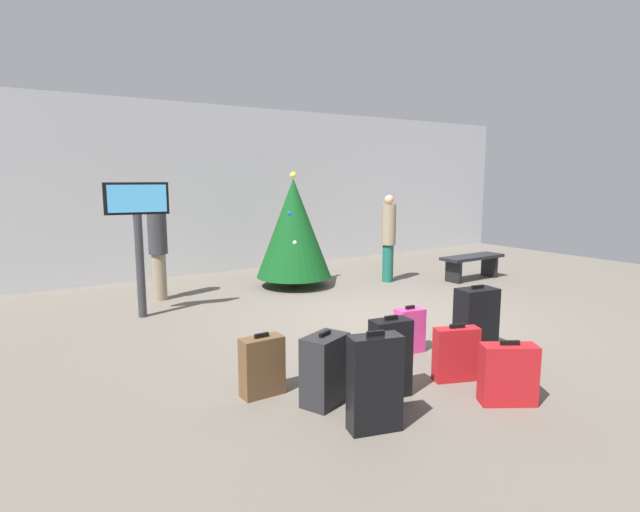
% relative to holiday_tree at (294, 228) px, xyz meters
% --- Properties ---
extents(ground_plane, '(16.00, 16.00, 0.00)m').
position_rel_holiday_tree_xyz_m(ground_plane, '(-0.05, -2.59, -1.09)').
color(ground_plane, '#665E54').
extents(back_wall, '(16.00, 0.20, 3.49)m').
position_rel_holiday_tree_xyz_m(back_wall, '(-0.05, 2.22, 0.65)').
color(back_wall, silver).
rests_on(back_wall, ground_plane).
extents(holiday_tree, '(1.38, 1.38, 2.11)m').
position_rel_holiday_tree_xyz_m(holiday_tree, '(0.00, 0.00, 0.00)').
color(holiday_tree, '#4C3319').
rests_on(holiday_tree, ground_plane).
extents(flight_info_kiosk, '(0.87, 0.27, 1.95)m').
position_rel_holiday_tree_xyz_m(flight_info_kiosk, '(-2.92, -0.57, 0.27)').
color(flight_info_kiosk, '#333338').
rests_on(flight_info_kiosk, ground_plane).
extents(waiting_bench, '(1.42, 0.44, 0.48)m').
position_rel_holiday_tree_xyz_m(waiting_bench, '(3.27, -1.42, -0.73)').
color(waiting_bench, black).
rests_on(waiting_bench, ground_plane).
extents(traveller_0, '(0.37, 0.37, 1.68)m').
position_rel_holiday_tree_xyz_m(traveller_0, '(1.74, -0.65, -0.19)').
color(traveller_0, '#19594C').
rests_on(traveller_0, ground_plane).
extents(traveller_1, '(0.32, 0.32, 1.79)m').
position_rel_holiday_tree_xyz_m(traveller_1, '(-2.39, 0.34, -0.13)').
color(traveller_1, gray).
rests_on(traveller_1, ground_plane).
extents(suitcase_0, '(0.46, 0.30, 0.83)m').
position_rel_holiday_tree_xyz_m(suitcase_0, '(-2.29, -5.07, -0.69)').
color(suitcase_0, black).
rests_on(suitcase_0, ground_plane).
extents(suitcase_1, '(0.48, 0.32, 0.58)m').
position_rel_holiday_tree_xyz_m(suitcase_1, '(-0.95, -4.73, -0.82)').
color(suitcase_1, '#B2191E').
rests_on(suitcase_1, ground_plane).
extents(suitcase_2, '(0.53, 0.44, 0.59)m').
position_rel_holiday_tree_xyz_m(suitcase_2, '(-0.98, -5.36, -0.81)').
color(suitcase_2, '#B2191E').
rests_on(suitcase_2, ground_plane).
extents(suitcase_3, '(0.36, 0.24, 0.55)m').
position_rel_holiday_tree_xyz_m(suitcase_3, '(-0.74, -3.85, -0.83)').
color(suitcase_3, '#E5388C').
rests_on(suitcase_3, ground_plane).
extents(suitcase_4, '(0.50, 0.34, 0.81)m').
position_rel_holiday_tree_xyz_m(suitcase_4, '(-0.14, -4.31, -0.71)').
color(suitcase_4, black).
rests_on(suitcase_4, ground_plane).
extents(suitcase_5, '(0.49, 0.41, 0.67)m').
position_rel_holiday_tree_xyz_m(suitcase_5, '(-2.35, -4.44, -0.77)').
color(suitcase_5, '#232326').
rests_on(suitcase_5, ground_plane).
extents(suitcase_6, '(0.40, 0.26, 0.77)m').
position_rel_holiday_tree_xyz_m(suitcase_6, '(-1.75, -4.64, -0.72)').
color(suitcase_6, black).
rests_on(suitcase_6, ground_plane).
extents(suitcase_7, '(0.40, 0.19, 0.60)m').
position_rel_holiday_tree_xyz_m(suitcase_7, '(-2.73, -3.96, -0.81)').
color(suitcase_7, brown).
rests_on(suitcase_7, ground_plane).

